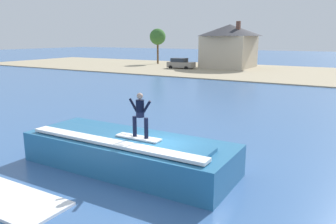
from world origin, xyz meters
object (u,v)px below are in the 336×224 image
(house_with_chimney, at_px, (229,44))
(wave_crest, at_px, (128,152))
(tree_short_bushy, at_px, (158,37))
(car_near_shore, at_px, (181,64))
(surfer, at_px, (140,113))
(surfboard, at_px, (138,137))

(house_with_chimney, bearing_deg, wave_crest, -75.08)
(house_with_chimney, bearing_deg, tree_short_bushy, 176.49)
(car_near_shore, relative_size, tree_short_bushy, 0.65)
(surfer, height_order, car_near_shore, surfer)
(surfer, height_order, tree_short_bushy, tree_short_bushy)
(house_with_chimney, distance_m, tree_short_bushy, 15.21)
(surfboard, xyz_separation_m, tree_short_bushy, (-27.89, 46.45, 3.88))
(wave_crest, relative_size, surfer, 5.08)
(tree_short_bushy, bearing_deg, surfboard, -59.02)
(tree_short_bushy, bearing_deg, surfer, -58.92)
(surfer, bearing_deg, tree_short_bushy, 121.08)
(car_near_shore, height_order, house_with_chimney, house_with_chimney)
(wave_crest, bearing_deg, car_near_shore, 115.08)
(surfboard, xyz_separation_m, surfer, (0.11, -0.01, 1.01))
(wave_crest, xyz_separation_m, surfer, (0.78, -0.18, 1.79))
(surfboard, xyz_separation_m, car_near_shore, (-19.17, 39.73, -0.51))
(tree_short_bushy, bearing_deg, car_near_shore, -37.65)
(surfer, xyz_separation_m, car_near_shore, (-19.29, 39.73, -1.51))
(surfboard, height_order, surfer, surfer)
(car_near_shore, relative_size, house_with_chimney, 0.41)
(surfer, bearing_deg, house_with_chimney, 105.77)
(wave_crest, bearing_deg, surfer, -13.22)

